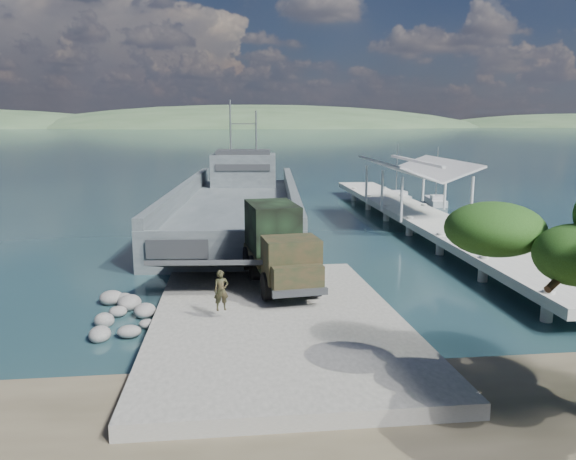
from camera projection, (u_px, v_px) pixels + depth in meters
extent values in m
plane|color=#1C3843|center=(274.00, 315.00, 24.42)|extent=(1400.00, 1400.00, 0.00)
cube|color=slate|center=(276.00, 318.00, 23.39)|extent=(10.00, 18.00, 0.50)
cube|color=#A4A49A|center=(421.00, 217.00, 43.19)|extent=(4.00, 44.00, 0.50)
cube|color=#40494B|center=(238.00, 216.00, 46.44)|extent=(12.14, 32.43, 2.65)
cube|color=#40494B|center=(183.00, 193.00, 45.93)|extent=(3.28, 31.69, 1.38)
cube|color=#40494B|center=(292.00, 193.00, 46.18)|extent=(3.28, 31.69, 1.38)
cube|color=#40494B|center=(221.00, 255.00, 30.86)|extent=(9.53, 1.22, 2.75)
cube|color=#40494B|center=(244.00, 170.00, 56.25)|extent=(6.68, 4.75, 3.17)
cube|color=#2D2F32|center=(244.00, 152.00, 55.90)|extent=(5.56, 3.82, 0.42)
cylinder|color=gray|center=(230.00, 127.00, 55.39)|extent=(0.17, 0.17, 5.29)
cylinder|color=gray|center=(256.00, 133.00, 55.56)|extent=(0.17, 0.17, 4.23)
cylinder|color=black|center=(267.00, 286.00, 24.84)|extent=(0.58, 1.29, 1.25)
cylinder|color=black|center=(315.00, 283.00, 25.34)|extent=(0.58, 1.29, 1.25)
cylinder|color=black|center=(255.00, 268.00, 27.96)|extent=(0.58, 1.29, 1.25)
cylinder|color=black|center=(298.00, 265.00, 28.45)|extent=(0.58, 1.29, 1.25)
cylinder|color=black|center=(248.00, 258.00, 29.79)|extent=(0.58, 1.29, 1.25)
cylinder|color=black|center=(289.00, 256.00, 30.28)|extent=(0.58, 1.29, 1.25)
cube|color=black|center=(279.00, 266.00, 27.63)|extent=(2.96, 7.49, 0.24)
cube|color=black|center=(291.00, 259.00, 24.96)|extent=(2.61, 2.19, 1.92)
cube|color=black|center=(297.00, 276.00, 23.95)|extent=(2.29, 1.12, 0.96)
cube|color=black|center=(273.00, 254.00, 28.84)|extent=(2.91, 4.67, 0.34)
cube|color=black|center=(272.00, 226.00, 28.76)|extent=(2.72, 3.89, 2.40)
cube|color=#2D2F32|center=(300.00, 293.00, 23.60)|extent=(2.41, 0.52, 0.29)
imported|color=black|center=(221.00, 300.00, 22.37)|extent=(0.66, 0.50, 1.63)
cube|color=#B8B8B8|center=(435.00, 202.00, 56.26)|extent=(2.20, 5.00, 0.79)
cube|color=#B8B8B8|center=(438.00, 198.00, 55.30)|extent=(1.45, 1.59, 0.53)
cylinder|color=gray|center=(437.00, 174.00, 55.71)|extent=(0.09, 0.09, 5.27)
cube|color=#B8B8B8|center=(396.00, 197.00, 59.50)|extent=(1.87, 5.10, 0.82)
cube|color=#B8B8B8|center=(399.00, 193.00, 58.52)|extent=(1.39, 1.56, 0.55)
cylinder|color=gray|center=(397.00, 170.00, 58.92)|extent=(0.09, 0.09, 5.45)
ellipsoid|color=#1A370F|center=(494.00, 229.00, 15.61)|extent=(2.70, 2.70, 1.54)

